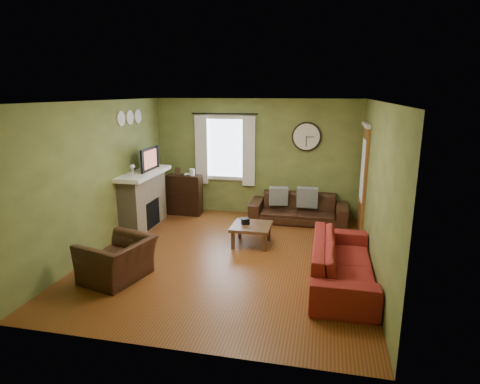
% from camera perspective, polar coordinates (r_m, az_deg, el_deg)
% --- Properties ---
extents(floor, '(4.60, 5.20, 0.00)m').
position_cam_1_polar(floor, '(6.94, -1.52, -9.19)').
color(floor, brown).
rests_on(floor, ground).
extents(ceiling, '(4.60, 5.20, 0.00)m').
position_cam_1_polar(ceiling, '(6.38, -1.68, 12.80)').
color(ceiling, white).
rests_on(ceiling, ground).
extents(wall_left, '(0.00, 5.20, 2.60)m').
position_cam_1_polar(wall_left, '(7.42, -19.13, 2.09)').
color(wall_left, olive).
rests_on(wall_left, ground).
extents(wall_right, '(0.00, 5.20, 2.60)m').
position_cam_1_polar(wall_right, '(6.41, 18.81, 0.30)').
color(wall_right, olive).
rests_on(wall_right, ground).
extents(wall_back, '(4.60, 0.00, 2.60)m').
position_cam_1_polar(wall_back, '(9.04, 2.33, 4.90)').
color(wall_back, olive).
rests_on(wall_back, ground).
extents(wall_front, '(4.60, 0.00, 2.60)m').
position_cam_1_polar(wall_front, '(4.16, -10.17, -6.46)').
color(wall_front, olive).
rests_on(wall_front, ground).
extents(fireplace, '(0.40, 1.40, 1.10)m').
position_cam_1_polar(fireplace, '(8.48, -13.60, -1.30)').
color(fireplace, tan).
rests_on(fireplace, floor).
extents(firebox, '(0.04, 0.60, 0.55)m').
position_cam_1_polar(firebox, '(8.47, -12.34, -3.01)').
color(firebox, black).
rests_on(firebox, fireplace).
extents(mantel, '(0.58, 1.60, 0.08)m').
position_cam_1_polar(mantel, '(8.33, -13.64, 2.60)').
color(mantel, white).
rests_on(mantel, fireplace).
extents(tv, '(0.08, 0.60, 0.35)m').
position_cam_1_polar(tv, '(8.42, -13.16, 4.23)').
color(tv, black).
rests_on(tv, mantel).
extents(tv_screen, '(0.02, 0.62, 0.36)m').
position_cam_1_polar(tv_screen, '(8.37, -12.69, 4.59)').
color(tv_screen, '#994C3F').
rests_on(tv_screen, mantel).
extents(medallion_left, '(0.28, 0.28, 0.03)m').
position_cam_1_polar(medallion_left, '(7.98, -16.59, 9.98)').
color(medallion_left, white).
rests_on(medallion_left, wall_left).
extents(medallion_mid, '(0.28, 0.28, 0.03)m').
position_cam_1_polar(medallion_mid, '(8.28, -15.42, 10.19)').
color(medallion_mid, white).
rests_on(medallion_mid, wall_left).
extents(medallion_right, '(0.28, 0.28, 0.03)m').
position_cam_1_polar(medallion_right, '(8.60, -14.34, 10.38)').
color(medallion_right, white).
rests_on(medallion_right, wall_left).
extents(window_pane, '(1.00, 0.02, 1.30)m').
position_cam_1_polar(window_pane, '(9.14, -2.03, 6.27)').
color(window_pane, silver).
rests_on(window_pane, wall_back).
extents(curtain_rod, '(0.03, 0.03, 1.50)m').
position_cam_1_polar(curtain_rod, '(8.97, -2.24, 11.06)').
color(curtain_rod, black).
rests_on(curtain_rod, wall_back).
extents(curtain_left, '(0.28, 0.04, 1.55)m').
position_cam_1_polar(curtain_left, '(9.20, -5.53, 5.95)').
color(curtain_left, white).
rests_on(curtain_left, wall_back).
extents(curtain_right, '(0.28, 0.04, 1.55)m').
position_cam_1_polar(curtain_right, '(8.93, 1.25, 5.77)').
color(curtain_right, white).
rests_on(curtain_right, wall_back).
extents(wall_clock, '(0.64, 0.06, 0.64)m').
position_cam_1_polar(wall_clock, '(8.80, 9.44, 7.76)').
color(wall_clock, white).
rests_on(wall_clock, wall_back).
extents(door, '(0.05, 0.90, 2.10)m').
position_cam_1_polar(door, '(8.25, 17.11, 1.63)').
color(door, brown).
rests_on(door, floor).
extents(bookshelf, '(0.77, 0.33, 0.91)m').
position_cam_1_polar(bookshelf, '(9.22, -7.86, -0.39)').
color(bookshelf, black).
rests_on(bookshelf, floor).
extents(book, '(0.20, 0.24, 0.02)m').
position_cam_1_polar(book, '(9.18, -7.91, 2.77)').
color(book, '#4D311F').
rests_on(book, bookshelf).
extents(sofa_brown, '(2.07, 0.81, 0.60)m').
position_cam_1_polar(sofa_brown, '(8.73, 8.28, -2.28)').
color(sofa_brown, black).
rests_on(sofa_brown, floor).
extents(pillow_left, '(0.42, 0.18, 0.40)m').
position_cam_1_polar(pillow_left, '(8.70, 5.51, -0.58)').
color(pillow_left, gray).
rests_on(pillow_left, sofa_brown).
extents(pillow_right, '(0.44, 0.14, 0.44)m').
position_cam_1_polar(pillow_right, '(8.67, 9.54, -0.76)').
color(pillow_right, gray).
rests_on(pillow_right, sofa_brown).
extents(sofa_red, '(0.87, 2.22, 0.65)m').
position_cam_1_polar(sofa_red, '(6.14, 14.38, -9.58)').
color(sofa_red, maroon).
rests_on(sofa_red, floor).
extents(armchair, '(1.06, 1.15, 0.63)m').
position_cam_1_polar(armchair, '(6.32, -17.02, -9.17)').
color(armchair, black).
rests_on(armchair, floor).
extents(coffee_table, '(0.71, 0.71, 0.38)m').
position_cam_1_polar(coffee_table, '(7.41, 1.64, -6.08)').
color(coffee_table, '#4D311F').
rests_on(coffee_table, floor).
extents(tissue_box, '(0.18, 0.18, 0.11)m').
position_cam_1_polar(tissue_box, '(7.40, 0.75, -4.38)').
color(tissue_box, black).
rests_on(tissue_box, coffee_table).
extents(wine_glass_a, '(0.08, 0.08, 0.22)m').
position_cam_1_polar(wine_glass_a, '(7.86, -15.11, 2.95)').
color(wine_glass_a, white).
rests_on(wine_glass_a, mantel).
extents(wine_glass_b, '(0.08, 0.08, 0.21)m').
position_cam_1_polar(wine_glass_b, '(7.91, -14.95, 3.00)').
color(wine_glass_b, white).
rests_on(wine_glass_b, mantel).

